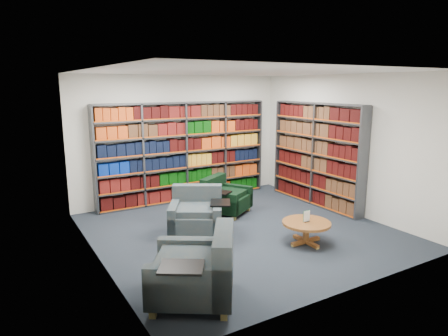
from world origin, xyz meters
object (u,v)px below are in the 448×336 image
chair_teal_front (200,273)px  coffee_table (306,226)px  chair_teal_left (197,215)px  chair_green_right (223,198)px

chair_teal_front → coffee_table: (2.33, 0.69, -0.06)m
chair_teal_left → coffee_table: (1.33, -1.37, -0.03)m
coffee_table → chair_teal_front: bearing=-163.4°
chair_teal_front → coffee_table: chair_teal_front is taller
chair_teal_left → coffee_table: size_ratio=1.54×
chair_green_right → coffee_table: 2.15m
chair_teal_left → chair_teal_front: 2.29m
chair_teal_front → coffee_table: bearing=16.6°
chair_teal_front → chair_teal_left: bearing=64.3°
chair_teal_left → coffee_table: bearing=-45.8°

